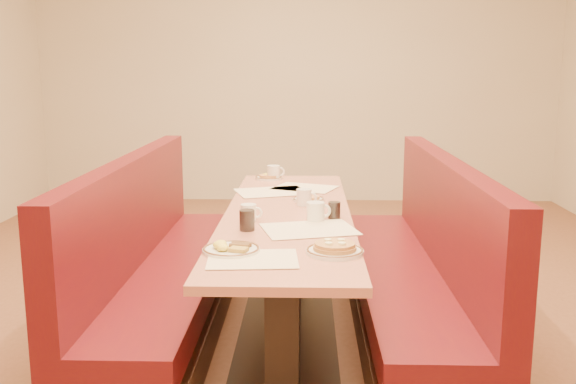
{
  "coord_description": "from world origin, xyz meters",
  "views": [
    {
      "loc": [
        0.1,
        -3.5,
        1.54
      ],
      "look_at": [
        0.0,
        0.09,
        0.85
      ],
      "focal_mm": 40.0,
      "sensor_mm": 36.0,
      "label": 1
    }
  ],
  "objects_px": {
    "coffee_mug_b": "(249,212)",
    "soda_tumbler_near": "(247,220)",
    "coffee_mug_c": "(305,197)",
    "soda_tumbler_mid": "(334,210)",
    "booth_left": "(160,277)",
    "coffee_mug_a": "(316,211)",
    "coffee_mug_d": "(274,172)",
    "booth_right": "(416,280)",
    "eggs_plate": "(230,249)",
    "pancake_plate": "(335,249)",
    "diner_table": "(288,277)"
  },
  "relations": [
    {
      "from": "coffee_mug_c",
      "to": "coffee_mug_a",
      "type": "bearing_deg",
      "value": -59.58
    },
    {
      "from": "booth_right",
      "to": "eggs_plate",
      "type": "relative_size",
      "value": 9.87
    },
    {
      "from": "coffee_mug_b",
      "to": "coffee_mug_c",
      "type": "distance_m",
      "value": 0.5
    },
    {
      "from": "soda_tumbler_near",
      "to": "soda_tumbler_mid",
      "type": "xyz_separation_m",
      "value": [
        0.44,
        0.27,
        -0.01
      ]
    },
    {
      "from": "eggs_plate",
      "to": "coffee_mug_d",
      "type": "distance_m",
      "value": 1.9
    },
    {
      "from": "eggs_plate",
      "to": "coffee_mug_a",
      "type": "bearing_deg",
      "value": 57.04
    },
    {
      "from": "coffee_mug_a",
      "to": "soda_tumbler_near",
      "type": "bearing_deg",
      "value": -166.92
    },
    {
      "from": "booth_right",
      "to": "coffee_mug_c",
      "type": "xyz_separation_m",
      "value": [
        -0.64,
        0.2,
        0.44
      ]
    },
    {
      "from": "coffee_mug_a",
      "to": "pancake_plate",
      "type": "bearing_deg",
      "value": -101.13
    },
    {
      "from": "booth_left",
      "to": "coffee_mug_d",
      "type": "distance_m",
      "value": 1.33
    },
    {
      "from": "soda_tumbler_mid",
      "to": "booth_left",
      "type": "bearing_deg",
      "value": 172.09
    },
    {
      "from": "diner_table",
      "to": "booth_right",
      "type": "height_order",
      "value": "booth_right"
    },
    {
      "from": "eggs_plate",
      "to": "coffee_mug_b",
      "type": "bearing_deg",
      "value": 87.01
    },
    {
      "from": "booth_right",
      "to": "coffee_mug_c",
      "type": "bearing_deg",
      "value": 162.91
    },
    {
      "from": "booth_right",
      "to": "soda_tumbler_near",
      "type": "bearing_deg",
      "value": -156.01
    },
    {
      "from": "soda_tumbler_near",
      "to": "coffee_mug_c",
      "type": "bearing_deg",
      "value": 64.87
    },
    {
      "from": "diner_table",
      "to": "coffee_mug_c",
      "type": "height_order",
      "value": "coffee_mug_c"
    },
    {
      "from": "coffee_mug_c",
      "to": "eggs_plate",
      "type": "bearing_deg",
      "value": -86.57
    },
    {
      "from": "pancake_plate",
      "to": "coffee_mug_d",
      "type": "distance_m",
      "value": 1.94
    },
    {
      "from": "diner_table",
      "to": "soda_tumbler_mid",
      "type": "height_order",
      "value": "soda_tumbler_mid"
    },
    {
      "from": "booth_right",
      "to": "coffee_mug_a",
      "type": "height_order",
      "value": "booth_right"
    },
    {
      "from": "booth_left",
      "to": "eggs_plate",
      "type": "height_order",
      "value": "booth_left"
    },
    {
      "from": "diner_table",
      "to": "coffee_mug_d",
      "type": "bearing_deg",
      "value": 96.78
    },
    {
      "from": "eggs_plate",
      "to": "coffee_mug_b",
      "type": "height_order",
      "value": "coffee_mug_b"
    },
    {
      "from": "eggs_plate",
      "to": "soda_tumbler_near",
      "type": "distance_m",
      "value": 0.39
    },
    {
      "from": "diner_table",
      "to": "coffee_mug_c",
      "type": "distance_m",
      "value": 0.48
    },
    {
      "from": "pancake_plate",
      "to": "eggs_plate",
      "type": "height_order",
      "value": "pancake_plate"
    },
    {
      "from": "eggs_plate",
      "to": "soda_tumbler_mid",
      "type": "bearing_deg",
      "value": 53.74
    },
    {
      "from": "diner_table",
      "to": "coffee_mug_b",
      "type": "distance_m",
      "value": 0.51
    },
    {
      "from": "booth_left",
      "to": "booth_right",
      "type": "bearing_deg",
      "value": 0.0
    },
    {
      "from": "eggs_plate",
      "to": "coffee_mug_c",
      "type": "relative_size",
      "value": 2.04
    },
    {
      "from": "coffee_mug_d",
      "to": "soda_tumbler_near",
      "type": "distance_m",
      "value": 1.51
    },
    {
      "from": "coffee_mug_b",
      "to": "soda_tumbler_mid",
      "type": "bearing_deg",
      "value": 14.12
    },
    {
      "from": "coffee_mug_a",
      "to": "coffee_mug_c",
      "type": "relative_size",
      "value": 1.06
    },
    {
      "from": "diner_table",
      "to": "booth_right",
      "type": "xyz_separation_m",
      "value": [
        0.73,
        0.0,
        -0.01
      ]
    },
    {
      "from": "diner_table",
      "to": "pancake_plate",
      "type": "xyz_separation_m",
      "value": [
        0.23,
        -0.8,
        0.4
      ]
    },
    {
      "from": "pancake_plate",
      "to": "coffee_mug_d",
      "type": "height_order",
      "value": "coffee_mug_d"
    },
    {
      "from": "booth_right",
      "to": "coffee_mug_d",
      "type": "relative_size",
      "value": 19.36
    },
    {
      "from": "coffee_mug_a",
      "to": "coffee_mug_c",
      "type": "distance_m",
      "value": 0.4
    },
    {
      "from": "coffee_mug_d",
      "to": "booth_left",
      "type": "bearing_deg",
      "value": -138.21
    },
    {
      "from": "coffee_mug_c",
      "to": "booth_left",
      "type": "bearing_deg",
      "value": -145.21
    },
    {
      "from": "booth_left",
      "to": "booth_right",
      "type": "distance_m",
      "value": 1.46
    },
    {
      "from": "eggs_plate",
      "to": "coffee_mug_d",
      "type": "xyz_separation_m",
      "value": [
        0.1,
        1.9,
        0.04
      ]
    },
    {
      "from": "booth_left",
      "to": "coffee_mug_a",
      "type": "height_order",
      "value": "booth_left"
    },
    {
      "from": "coffee_mug_b",
      "to": "soda_tumbler_near",
      "type": "distance_m",
      "value": 0.2
    },
    {
      "from": "diner_table",
      "to": "booth_right",
      "type": "relative_size",
      "value": 1.0
    },
    {
      "from": "diner_table",
      "to": "coffee_mug_a",
      "type": "bearing_deg",
      "value": -51.93
    },
    {
      "from": "coffee_mug_d",
      "to": "soda_tumbler_near",
      "type": "xyz_separation_m",
      "value": [
        -0.06,
        -1.51,
        0.0
      ]
    },
    {
      "from": "coffee_mug_a",
      "to": "coffee_mug_b",
      "type": "xyz_separation_m",
      "value": [
        -0.35,
        -0.01,
        -0.01
      ]
    },
    {
      "from": "coffee_mug_a",
      "to": "coffee_mug_d",
      "type": "xyz_separation_m",
      "value": [
        -0.29,
        1.3,
        -0.0
      ]
    }
  ]
}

